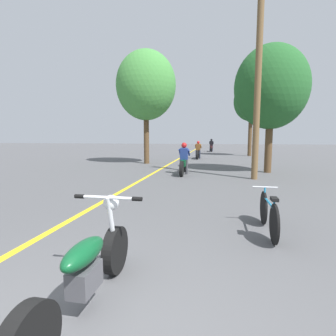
{
  "coord_description": "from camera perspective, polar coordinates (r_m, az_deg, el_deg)",
  "views": [
    {
      "loc": [
        1.13,
        -1.37,
        1.64
      ],
      "look_at": [
        -0.01,
        4.74,
        0.9
      ],
      "focal_mm": 28.0,
      "sensor_mm": 36.0,
      "label": 1
    }
  ],
  "objects": [
    {
      "name": "motorcycle_rider_lead",
      "position": [
        11.59,
        3.49,
        1.29
      ],
      "size": [
        0.5,
        2.16,
        1.39
      ],
      "color": "black",
      "rests_on": "ground"
    },
    {
      "name": "motorcycle_rider_mid",
      "position": [
        20.0,
        6.57,
        3.5
      ],
      "size": [
        0.5,
        2.06,
        1.33
      ],
      "color": "black",
      "rests_on": "ground"
    },
    {
      "name": "roadside_tree_right_near",
      "position": [
        13.08,
        21.54,
        15.98
      ],
      "size": [
        3.24,
        2.92,
        5.72
      ],
      "color": "#513A23",
      "rests_on": "ground"
    },
    {
      "name": "bicycle_parked",
      "position": [
        4.84,
        21.04,
        -9.24
      ],
      "size": [
        0.44,
        1.58,
        0.73
      ],
      "color": "black",
      "rests_on": "ground"
    },
    {
      "name": "roadside_tree_left",
      "position": [
        16.5,
        -4.83,
        17.42
      ],
      "size": [
        3.6,
        3.24,
        6.79
      ],
      "color": "#513A23",
      "rests_on": "ground"
    },
    {
      "name": "motorcycle_rider_far",
      "position": [
        29.92,
        9.41,
        4.61
      ],
      "size": [
        0.5,
        2.13,
        1.43
      ],
      "color": "black",
      "rests_on": "ground"
    },
    {
      "name": "motorcycle_foreground",
      "position": [
        2.75,
        -17.25,
        -20.34
      ],
      "size": [
        0.79,
        2.06,
        0.99
      ],
      "color": "black",
      "rests_on": "ground"
    },
    {
      "name": "lane_stripe_center",
      "position": [
        14.48,
        -0.7,
        0.3
      ],
      "size": [
        0.14,
        48.0,
        0.01
      ],
      "primitive_type": "cube",
      "color": "yellow",
      "rests_on": "ground"
    },
    {
      "name": "roadside_tree_right_far",
      "position": [
        23.92,
        17.67,
        13.59
      ],
      "size": [
        2.91,
        2.62,
        6.32
      ],
      "color": "#513A23",
      "rests_on": "ground"
    },
    {
      "name": "utility_pole",
      "position": [
        10.87,
        19.02,
        18.06
      ],
      "size": [
        1.1,
        0.24,
        7.47
      ],
      "color": "brown",
      "rests_on": "ground"
    }
  ]
}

